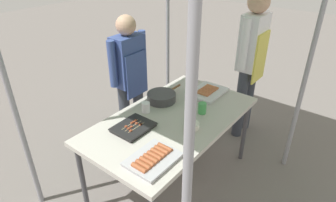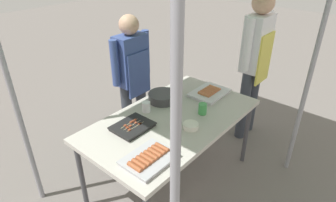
# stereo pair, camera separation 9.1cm
# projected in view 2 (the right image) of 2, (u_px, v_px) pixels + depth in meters

# --- Properties ---
(ground_plane) EXTENTS (18.00, 18.00, 0.00)m
(ground_plane) POSITION_uv_depth(u_px,v_px,m) (172.00, 180.00, 2.92)
(ground_plane) COLOR #66605B
(stall_table) EXTENTS (1.60, 0.90, 0.75)m
(stall_table) POSITION_uv_depth(u_px,v_px,m) (172.00, 123.00, 2.58)
(stall_table) COLOR #B7B2A8
(stall_table) RESTS_ON ground
(tray_grilled_sausages) EXTENTS (0.38, 0.29, 0.05)m
(tray_grilled_sausages) POSITION_uv_depth(u_px,v_px,m) (209.00, 93.00, 2.92)
(tray_grilled_sausages) COLOR silver
(tray_grilled_sausages) RESTS_ON stall_table
(tray_meat_skewers) EXTENTS (0.32, 0.26, 0.04)m
(tray_meat_skewers) POSITION_uv_depth(u_px,v_px,m) (132.00, 127.00, 2.40)
(tray_meat_skewers) COLOR black
(tray_meat_skewers) RESTS_ON stall_table
(tray_pork_links) EXTENTS (0.36, 0.28, 0.06)m
(tray_pork_links) POSITION_uv_depth(u_px,v_px,m) (149.00, 159.00, 2.04)
(tray_pork_links) COLOR #ADADB2
(tray_pork_links) RESTS_ON stall_table
(cooking_wok) EXTENTS (0.44, 0.28, 0.08)m
(cooking_wok) POSITION_uv_depth(u_px,v_px,m) (163.00, 97.00, 2.80)
(cooking_wok) COLOR #38383A
(cooking_wok) RESTS_ON stall_table
(condiment_bowl) EXTENTS (0.13, 0.13, 0.05)m
(condiment_bowl) POSITION_uv_depth(u_px,v_px,m) (191.00, 126.00, 2.40)
(condiment_bowl) COLOR silver
(condiment_bowl) RESTS_ON stall_table
(drink_cup_near_edge) EXTENTS (0.07, 0.07, 0.10)m
(drink_cup_near_edge) POSITION_uv_depth(u_px,v_px,m) (203.00, 109.00, 2.59)
(drink_cup_near_edge) COLOR #3F994C
(drink_cup_near_edge) RESTS_ON stall_table
(drink_cup_by_wok) EXTENTS (0.08, 0.08, 0.10)m
(drink_cup_by_wok) POSITION_uv_depth(u_px,v_px,m) (146.00, 107.00, 2.62)
(drink_cup_by_wok) COLOR white
(drink_cup_by_wok) RESTS_ON stall_table
(vendor_woman) EXTENTS (0.52, 0.22, 1.49)m
(vendor_woman) POSITION_uv_depth(u_px,v_px,m) (132.00, 73.00, 3.11)
(vendor_woman) COLOR #333842
(vendor_woman) RESTS_ON ground
(customer_nearby) EXTENTS (0.52, 0.24, 1.69)m
(customer_nearby) POSITION_uv_depth(u_px,v_px,m) (255.00, 56.00, 3.16)
(customer_nearby) COLOR #333842
(customer_nearby) RESTS_ON ground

